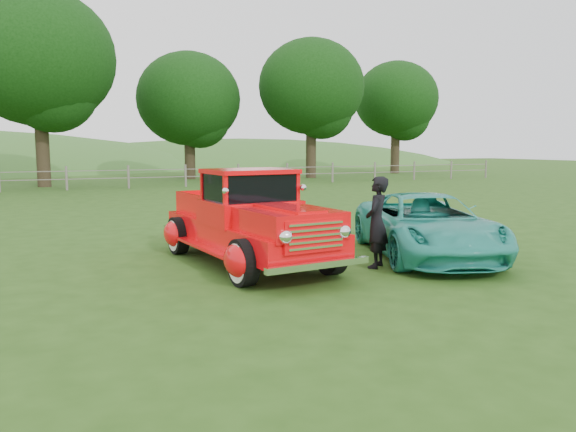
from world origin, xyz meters
name	(u,v)px	position (x,y,z in m)	size (l,w,h in m)	color
ground	(325,281)	(0.00, 0.00, 0.00)	(140.00, 140.00, 0.00)	#254913
distant_hills	(43,207)	(-4.08, 59.46, -4.55)	(116.00, 60.00, 18.00)	#2E6726
fence_line	(129,177)	(0.00, 22.00, 0.60)	(48.00, 0.12, 1.20)	slate
tree_near_west	(38,58)	(-4.00, 25.00, 6.80)	(8.00, 8.00, 10.42)	black
tree_near_east	(189,99)	(5.00, 29.00, 5.25)	(6.80, 6.80, 8.33)	black
tree_mid_east	(311,87)	(13.00, 27.00, 6.17)	(7.20, 7.20, 9.44)	black
tree_far_east	(396,99)	(22.00, 30.00, 5.86)	(6.60, 6.60, 8.86)	black
red_pickup	(248,222)	(-0.68, 1.81, 0.80)	(2.60, 5.13, 1.78)	black
teal_sedan	(427,226)	(2.78, 0.99, 0.63)	(2.08, 4.52, 1.25)	teal
man	(377,222)	(1.33, 0.56, 0.83)	(0.60, 0.40, 1.66)	black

